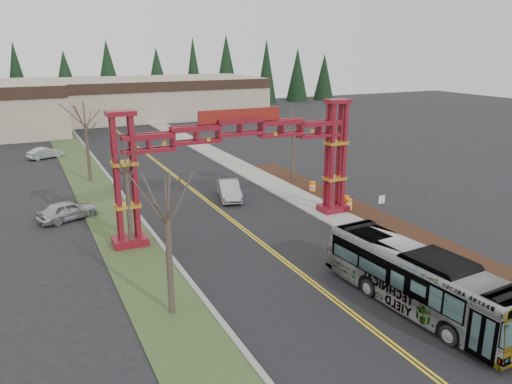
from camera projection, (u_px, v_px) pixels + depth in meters
ground at (416, 364)px, 20.72m from camera, size 200.00×200.00×0.00m
road at (208, 201)px, 42.35m from camera, size 12.00×110.00×0.02m
lane_line_left at (206, 201)px, 42.30m from camera, size 0.12×100.00×0.01m
lane_line_right at (209, 201)px, 42.40m from camera, size 0.12×100.00×0.01m
curb_right at (272, 192)px, 44.88m from camera, size 0.30×110.00×0.15m
sidewalk_right at (286, 190)px, 45.48m from camera, size 2.60×110.00×0.14m
landscape_strip at (427, 241)px, 33.59m from camera, size 2.60×50.00×0.12m
grass_median at (111, 214)px, 39.03m from camera, size 4.00×110.00×0.08m
curb_left at (135, 211)px, 39.78m from camera, size 0.30×110.00×0.15m
gateway_arch at (240, 147)px, 34.61m from camera, size 18.20×1.60×8.90m
retail_building_east at (155, 97)px, 93.07m from camera, size 38.00×20.30×7.00m
conifer_treeline at (90, 79)px, 98.62m from camera, size 116.10×5.60×13.00m
transit_bus at (418, 280)px, 24.64m from camera, size 3.48×11.52×3.16m
silver_sedan at (229, 190)px, 42.86m from camera, size 2.84×5.07×1.58m
parked_car_near_a at (68, 210)px, 37.69m from camera, size 4.77×3.25×1.51m
parked_car_far_a at (45, 153)px, 58.46m from camera, size 4.23×2.70×1.32m
bare_tree_median_near at (167, 220)px, 23.25m from camera, size 3.12×3.12×6.97m
bare_tree_median_mid at (126, 172)px, 31.18m from camera, size 3.04×3.04×7.19m
bare_tree_median_far at (85, 125)px, 47.17m from camera, size 3.24×3.24×7.72m
bare_tree_right_far at (294, 129)px, 47.63m from camera, size 3.05×3.05×7.13m
street_sign at (381, 204)px, 36.46m from camera, size 0.51×0.06×2.24m
barrel_south at (348, 205)px, 39.64m from camera, size 0.58×0.58×1.07m
barrel_mid at (346, 202)px, 40.60m from camera, size 0.54×0.54×1.00m
barrel_north at (313, 187)px, 44.84m from camera, size 0.54×0.54×0.99m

